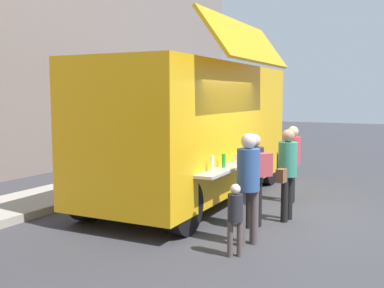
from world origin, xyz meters
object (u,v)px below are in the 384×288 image
Objects in this scene: food_truck_main at (194,127)px; customer_front_ordering at (287,167)px; customer_mid_with_backpack at (255,171)px; customer_rear_waiting at (248,179)px; customer_extra_browsing at (292,157)px; child_near_queue at (235,213)px; trash_bin at (195,150)px.

food_truck_main reaches higher than customer_front_ordering.
customer_rear_waiting is at bearing 135.78° from customer_mid_with_backpack.
child_near_queue is (-3.65, -0.25, -0.34)m from customer_extra_browsing.
customer_front_ordering is 1.56m from customer_extra_browsing.
food_truck_main is 5.12m from trash_bin.
food_truck_main is at bearing -11.96° from customer_front_ordering.
customer_rear_waiting is at bearing -33.95° from child_near_queue.
customer_front_ordering is (-5.13, -4.56, 0.50)m from trash_bin.
customer_mid_with_backpack is at bearing 68.08° from customer_front_ordering.
customer_rear_waiting reaches higher than customer_mid_with_backpack.
customer_extra_browsing reaches higher than customer_mid_with_backpack.
food_truck_main is 3.64× the size of customer_rear_waiting.
food_truck_main reaches higher than customer_mid_with_backpack.
food_truck_main is at bearing -0.30° from child_near_queue.
customer_extra_browsing is at bearing -33.61° from child_near_queue.
customer_mid_with_backpack is at bearing -143.99° from trash_bin.
customer_rear_waiting reaches higher than customer_front_ordering.
child_near_queue is (-2.13, 0.09, -0.36)m from customer_front_ordering.
child_near_queue reaches higher than trash_bin.
trash_bin is at bearing -42.92° from customer_front_ordering.
customer_front_ordering is at bearing -138.32° from trash_bin.
customer_front_ordering reaches higher than customer_extra_browsing.
customer_extra_browsing is (0.82, -1.90, -0.61)m from food_truck_main.
customer_front_ordering is at bearing -85.58° from customer_mid_with_backpack.
trash_bin is 5.58m from customer_extra_browsing.
customer_extra_browsing is (2.19, -0.01, -0.02)m from customer_mid_with_backpack.
food_truck_main is 3.85× the size of customer_mid_with_backpack.
customer_front_ordering is at bearing -109.58° from food_truck_main.
trash_bin is 8.53m from child_near_queue.
child_near_queue is (-2.83, -2.15, -0.95)m from food_truck_main.
customer_mid_with_backpack is 0.92m from customer_rear_waiting.
trash_bin is 8.05m from customer_rear_waiting.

